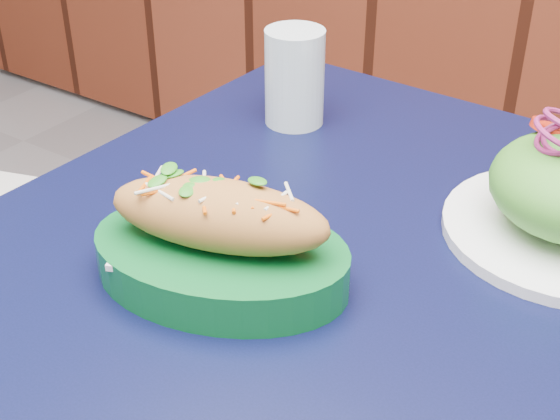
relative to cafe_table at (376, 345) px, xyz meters
The scene contains 3 objects.
cafe_table is the anchor object (origin of this frame).
banh_mi_basket 0.20m from the cafe_table, 142.09° to the right, with size 0.27×0.22×0.11m.
water_glass 0.36m from the cafe_table, 137.78° to the left, with size 0.07×0.07×0.12m, color silver.
Camera 1 is at (0.12, 1.20, 1.18)m, focal length 50.00 mm.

